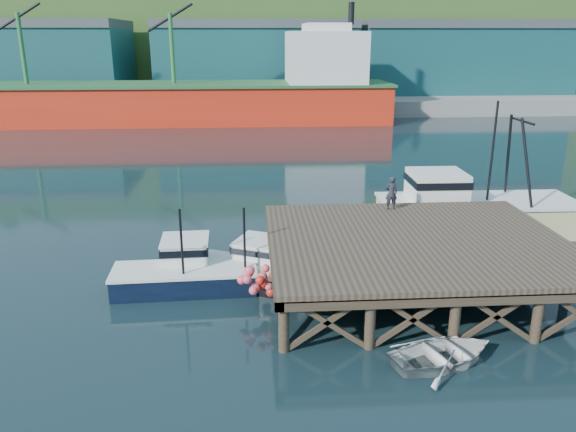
{
  "coord_description": "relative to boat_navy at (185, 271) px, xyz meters",
  "views": [
    {
      "loc": [
        -1.18,
        -20.98,
        9.92
      ],
      "look_at": [
        0.4,
        2.0,
        2.54
      ],
      "focal_mm": 35.0,
      "sensor_mm": 36.0,
      "label": 1
    }
  ],
  "objects": [
    {
      "name": "ground",
      "position": [
        3.95,
        -0.55,
        -0.73
      ],
      "size": [
        300.0,
        300.0,
        0.0
      ],
      "primitive_type": "plane",
      "color": "black",
      "rests_on": "ground"
    },
    {
      "name": "wharf",
      "position": [
        9.45,
        -0.73,
        1.21
      ],
      "size": [
        12.0,
        10.0,
        2.62
      ],
      "color": "brown",
      "rests_on": "ground"
    },
    {
      "name": "far_quay",
      "position": [
        3.95,
        69.45,
        0.27
      ],
      "size": [
        160.0,
        40.0,
        2.0
      ],
      "primitive_type": "cube",
      "color": "gray",
      "rests_on": "ground"
    },
    {
      "name": "warehouse_left",
      "position": [
        -31.05,
        64.45,
        5.77
      ],
      "size": [
        32.0,
        16.0,
        9.0
      ],
      "primitive_type": "cube",
      "color": "#174A4C",
      "rests_on": "far_quay"
    },
    {
      "name": "warehouse_mid",
      "position": [
        3.95,
        64.45,
        5.77
      ],
      "size": [
        28.0,
        16.0,
        9.0
      ],
      "primitive_type": "cube",
      "color": "#174A4C",
      "rests_on": "far_quay"
    },
    {
      "name": "warehouse_right",
      "position": [
        33.95,
        64.45,
        5.77
      ],
      "size": [
        30.0,
        16.0,
        9.0
      ],
      "primitive_type": "cube",
      "color": "#174A4C",
      "rests_on": "far_quay"
    },
    {
      "name": "cargo_ship",
      "position": [
        -4.52,
        47.45,
        2.58
      ],
      "size": [
        55.5,
        10.0,
        13.75
      ],
      "color": "red",
      "rests_on": "ground"
    },
    {
      "name": "hillside",
      "position": [
        3.95,
        99.45,
        10.27
      ],
      "size": [
        220.0,
        50.0,
        22.0
      ],
      "primitive_type": "cube",
      "color": "#2D511E",
      "rests_on": "ground"
    },
    {
      "name": "boat_navy",
      "position": [
        0.0,
        0.0,
        0.0
      ],
      "size": [
        5.92,
        3.22,
        3.65
      ],
      "rotation": [
        0.0,
        0.0,
        0.04
      ],
      "color": "black",
      "rests_on": "ground"
    },
    {
      "name": "boat_black",
      "position": [
        2.81,
        0.37,
        -0.09
      ],
      "size": [
        6.03,
        5.03,
        3.51
      ],
      "rotation": [
        0.0,
        0.0,
        -0.42
      ],
      "color": "black",
      "rests_on": "ground"
    },
    {
      "name": "trawler",
      "position": [
        14.44,
        5.95,
        0.68
      ],
      "size": [
        10.32,
        3.83,
        6.87
      ],
      "rotation": [
        0.0,
        0.0,
        -0.02
      ],
      "color": "beige",
      "rests_on": "ground"
    },
    {
      "name": "dinghy",
      "position": [
        8.74,
        -6.35,
        -0.37
      ],
      "size": [
        4.14,
        3.46,
        0.74
      ],
      "primitive_type": "imported",
      "rotation": [
        0.0,
        0.0,
        1.86
      ],
      "color": "silver",
      "rests_on": "ground"
    },
    {
      "name": "dockworker",
      "position": [
        9.35,
        3.47,
        2.19
      ],
      "size": [
        0.59,
        0.4,
        1.59
      ],
      "primitive_type": "imported",
      "rotation": [
        0.0,
        0.0,
        3.12
      ],
      "color": "#212129",
      "rests_on": "wharf"
    }
  ]
}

